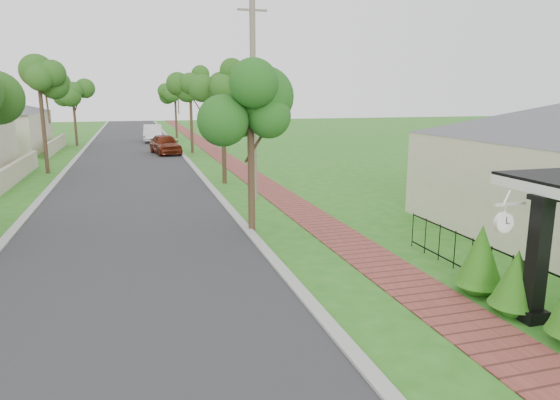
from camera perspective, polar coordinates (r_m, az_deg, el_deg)
name	(u,v)px	position (r m, az deg, el deg)	size (l,w,h in m)	color
ground	(294,328)	(9.79, 1.65, -14.38)	(160.00, 160.00, 0.00)	#246A19
road	(131,175)	(28.67, -16.65, 2.74)	(7.00, 120.00, 0.02)	#28282B
kerb_right	(198,172)	(28.87, -9.39, 3.14)	(0.30, 120.00, 0.10)	#9E9E99
kerb_left	(59,178)	(28.94, -23.89, 2.30)	(0.30, 120.00, 0.10)	#9E9E99
sidewalk	(242,170)	(29.29, -4.33, 3.40)	(1.50, 120.00, 0.03)	brown
porch_post	(536,266)	(10.82, 27.26, -6.74)	(0.48, 0.48, 2.52)	black
picket_fence	(511,276)	(11.92, 24.93, -7.83)	(0.03, 8.02, 1.00)	black
street_trees	(129,92)	(35.19, -16.88, 11.77)	(10.70, 37.65, 5.89)	#382619
hedge_row	(538,288)	(10.74, 27.39, -8.97)	(0.94, 4.63, 1.86)	#265A12
parked_car_red	(165,144)	(38.20, -12.98, 6.23)	(1.73, 4.30, 1.46)	#5E1E0E
parked_car_white	(153,133)	(48.65, -14.32, 7.38)	(1.64, 4.71, 1.55)	silver
near_tree	(250,111)	(15.75, -3.40, 10.16)	(1.89, 1.89, 4.85)	#382619
utility_pole	(253,101)	(20.82, -3.08, 11.18)	(1.20, 0.24, 8.01)	#726959
station_clock	(504,221)	(10.56, 24.26, -2.21)	(0.70, 0.13, 0.59)	white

